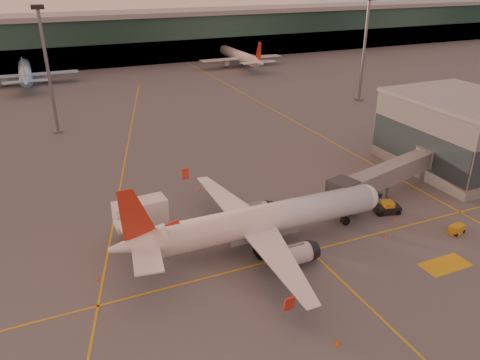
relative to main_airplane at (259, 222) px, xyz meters
name	(u,v)px	position (x,y,z in m)	size (l,w,h in m)	color
ground	(296,284)	(0.37, -8.59, -3.52)	(600.00, 600.00, 0.00)	#4C4F54
taxi_markings	(140,158)	(-6.95, 35.90, -3.52)	(100.12, 173.00, 0.01)	gold
terminal	(97,39)	(0.37, 133.21, 5.24)	(400.00, 20.00, 17.60)	#19382D
gate_building	(459,133)	(42.30, 9.34, 2.77)	(18.40, 22.40, 12.60)	slate
mast_west_near	(47,62)	(-19.63, 57.41, 11.34)	(2.40, 2.40, 25.60)	slate
mast_east_near	(365,42)	(55.37, 53.41, 11.34)	(2.40, 2.40, 25.60)	slate
main_airplane	(259,222)	(0.00, 0.00, 0.00)	(35.84, 32.20, 10.84)	white
jet_bridge	(394,172)	(25.12, 5.00, 0.23)	(24.82, 9.37, 5.52)	slate
catering_truck	(142,216)	(-12.80, 8.27, -0.60)	(6.80, 3.36, 5.14)	#B31923
gpu_cart	(457,229)	(25.22, -7.74, -2.94)	(2.24, 1.56, 1.20)	#BD8D17
pushback_tug	(387,208)	(20.59, 0.46, -2.80)	(3.80, 2.62, 1.78)	black
cone_nose	(395,219)	(20.17, -1.73, -3.27)	(0.41, 0.41, 0.53)	#EB580C
cone_tail	(97,278)	(-19.69, 1.10, -3.29)	(0.39, 0.39, 0.49)	#EB580C
cone_wing_right	(338,342)	(-0.70, -18.26, -3.22)	(0.49, 0.49, 0.62)	#EB580C
cone_wing_left	(200,188)	(-1.40, 18.43, -3.24)	(0.45, 0.45, 0.58)	#EB580C
cone_fwd	(385,236)	(15.92, -4.79, -3.27)	(0.41, 0.41, 0.52)	#EB580C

